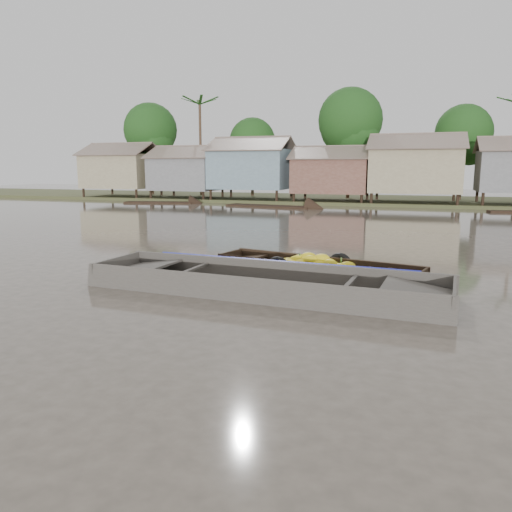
% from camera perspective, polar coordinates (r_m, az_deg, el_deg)
% --- Properties ---
extents(ground, '(120.00, 120.00, 0.00)m').
position_cam_1_polar(ground, '(11.27, 1.92, -4.85)').
color(ground, '#4B4439').
rests_on(ground, ground).
extents(riverbank, '(120.00, 12.47, 10.22)m').
position_cam_1_polar(riverbank, '(42.31, 18.56, 9.88)').
color(riverbank, '#384723').
rests_on(riverbank, ground).
extents(banana_boat, '(5.94, 2.65, 0.80)m').
position_cam_1_polar(banana_boat, '(13.81, 6.58, -1.38)').
color(banana_boat, black).
rests_on(banana_boat, ground).
extents(viewer_boat, '(8.68, 2.77, 0.69)m').
position_cam_1_polar(viewer_boat, '(11.83, 1.06, -3.70)').
color(viewer_boat, '#433E39').
rests_on(viewer_boat, ground).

